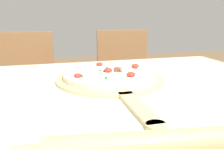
{
  "coord_description": "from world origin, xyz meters",
  "views": [
    {
      "loc": [
        -0.17,
        -0.74,
        1.02
      ],
      "look_at": [
        0.05,
        0.07,
        0.8
      ],
      "focal_mm": 38.0,
      "sensor_mm": 36.0,
      "label": 1
    }
  ],
  "objects_px": {
    "pizza_peel": "(111,80)",
    "chair_right": "(124,82)",
    "chair_left": "(26,90)",
    "rolling_pin": "(136,145)",
    "pizza": "(110,74)"
  },
  "relations": [
    {
      "from": "pizza_peel",
      "to": "chair_right",
      "type": "xyz_separation_m",
      "value": [
        0.31,
        0.8,
        -0.26
      ]
    },
    {
      "from": "chair_left",
      "to": "chair_right",
      "type": "xyz_separation_m",
      "value": [
        0.69,
        -0.0,
        0.0
      ]
    },
    {
      "from": "pizza_peel",
      "to": "rolling_pin",
      "type": "height_order",
      "value": "rolling_pin"
    },
    {
      "from": "chair_left",
      "to": "pizza_peel",
      "type": "bearing_deg",
      "value": -62.34
    },
    {
      "from": "rolling_pin",
      "to": "chair_left",
      "type": "distance_m",
      "value": 1.33
    },
    {
      "from": "chair_right",
      "to": "pizza",
      "type": "bearing_deg",
      "value": -106.88
    },
    {
      "from": "pizza_peel",
      "to": "chair_left",
      "type": "distance_m",
      "value": 0.92
    },
    {
      "from": "pizza_peel",
      "to": "chair_left",
      "type": "xyz_separation_m",
      "value": [
        -0.38,
        0.8,
        -0.26
      ]
    },
    {
      "from": "pizza_peel",
      "to": "pizza",
      "type": "height_order",
      "value": "pizza"
    },
    {
      "from": "rolling_pin",
      "to": "chair_right",
      "type": "relative_size",
      "value": 0.46
    },
    {
      "from": "pizza",
      "to": "chair_right",
      "type": "distance_m",
      "value": 0.88
    },
    {
      "from": "pizza_peel",
      "to": "pizza",
      "type": "relative_size",
      "value": 1.81
    },
    {
      "from": "rolling_pin",
      "to": "chair_left",
      "type": "bearing_deg",
      "value": 103.28
    },
    {
      "from": "pizza_peel",
      "to": "rolling_pin",
      "type": "distance_m",
      "value": 0.48
    },
    {
      "from": "pizza",
      "to": "chair_left",
      "type": "height_order",
      "value": "chair_left"
    }
  ]
}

